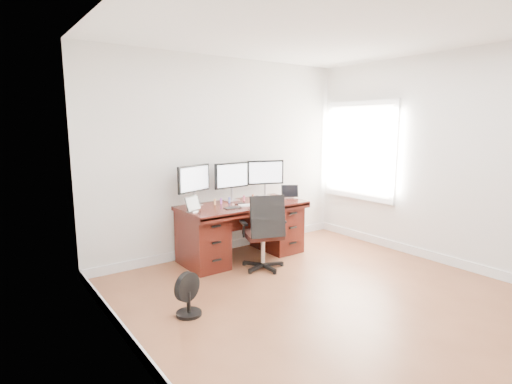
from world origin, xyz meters
TOP-DOWN VIEW (x-y plane):
  - ground at (0.00, 0.00)m, footprint 4.50×4.50m
  - back_wall at (0.00, 2.25)m, footprint 4.00×0.10m
  - right_wall at (2.00, 0.11)m, footprint 0.10×4.50m
  - desk at (0.00, 1.83)m, footprint 1.70×0.80m
  - office_chair at (-0.04, 1.27)m, footprint 0.66×0.66m
  - floor_fan at (-1.35, 0.72)m, footprint 0.29×0.25m
  - monitor_left at (-0.58, 2.07)m, footprint 0.53×0.21m
  - monitor_center at (0.00, 2.07)m, footprint 0.55×0.15m
  - monitor_right at (0.58, 2.07)m, footprint 0.53×0.21m
  - tablet_left at (-0.76, 1.75)m, footprint 0.25×0.16m
  - tablet_right at (0.79, 1.75)m, footprint 0.24×0.19m
  - keyboard at (0.00, 1.65)m, footprint 0.29×0.16m
  - trackpad at (0.24, 1.64)m, footprint 0.15×0.15m
  - drawing_tablet at (-0.27, 1.64)m, footprint 0.21×0.14m
  - phone at (-0.04, 1.81)m, footprint 0.15×0.11m
  - figurine_yellow at (-0.34, 1.95)m, footprint 0.03×0.03m
  - figurine_purple at (-0.25, 1.95)m, footprint 0.03×0.03m
  - figurine_blue at (-0.12, 1.95)m, footprint 0.03×0.03m
  - figurine_pink at (0.12, 1.95)m, footprint 0.03×0.03m
  - figurine_orange at (0.27, 1.95)m, footprint 0.03×0.03m

SIDE VIEW (x-z plane):
  - ground at x=0.00m, z-range 0.00..0.00m
  - floor_fan at x=-1.35m, z-range -0.01..0.41m
  - office_chair at x=-0.04m, z-range -0.16..0.80m
  - desk at x=0.00m, z-range 0.03..0.78m
  - trackpad at x=0.24m, z-range 0.75..0.76m
  - drawing_tablet at x=-0.27m, z-range 0.75..0.76m
  - phone at x=-0.04m, z-range 0.75..0.76m
  - keyboard at x=0.00m, z-range 0.75..0.76m
  - figurine_yellow at x=-0.34m, z-range 0.75..0.84m
  - figurine_purple at x=-0.25m, z-range 0.75..0.84m
  - figurine_blue at x=-0.12m, z-range 0.75..0.84m
  - figurine_pink at x=0.12m, z-range 0.75..0.84m
  - figurine_orange at x=0.27m, z-range 0.75..0.84m
  - tablet_left at x=-0.76m, z-range 0.74..0.93m
  - tablet_right at x=0.79m, z-range 0.74..0.93m
  - monitor_left at x=-0.58m, z-range 0.82..1.35m
  - monitor_center at x=0.00m, z-range 0.82..1.35m
  - monitor_right at x=0.58m, z-range 0.82..1.35m
  - back_wall at x=0.00m, z-range 0.00..2.70m
  - right_wall at x=2.00m, z-range 0.00..2.70m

